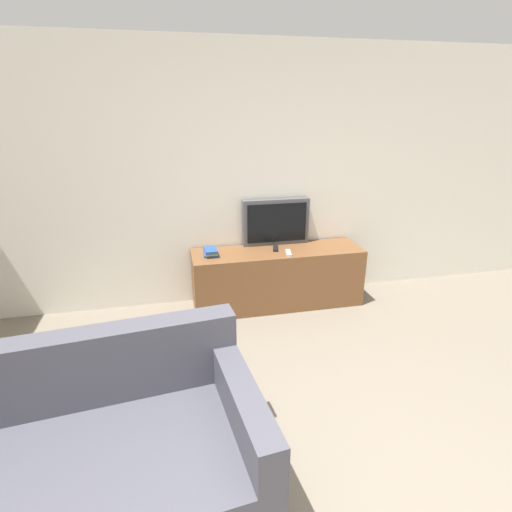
# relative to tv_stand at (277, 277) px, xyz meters

# --- Properties ---
(wall_back) EXTENTS (9.00, 0.06, 2.60)m
(wall_back) POSITION_rel_tv_stand_xyz_m (-0.25, 0.30, 1.00)
(wall_back) COLOR silver
(wall_back) RESTS_ON ground_plane
(tv_stand) EXTENTS (1.76, 0.50, 0.61)m
(tv_stand) POSITION_rel_tv_stand_xyz_m (0.00, 0.00, 0.00)
(tv_stand) COLOR brown
(tv_stand) RESTS_ON ground_plane
(television) EXTENTS (0.71, 0.09, 0.49)m
(television) POSITION_rel_tv_stand_xyz_m (0.03, 0.20, 0.55)
(television) COLOR #4C4C51
(television) RESTS_ON tv_stand
(couch) EXTENTS (1.88, 1.14, 0.88)m
(couch) POSITION_rel_tv_stand_xyz_m (-1.59, -2.11, -0.01)
(couch) COLOR #474751
(couch) RESTS_ON ground_plane
(book_stack) EXTENTS (0.15, 0.20, 0.07)m
(book_stack) POSITION_rel_tv_stand_xyz_m (-0.69, -0.00, 0.34)
(book_stack) COLOR #23478E
(book_stack) RESTS_ON tv_stand
(remote_on_stand) EXTENTS (0.09, 0.19, 0.02)m
(remote_on_stand) POSITION_rel_tv_stand_xyz_m (-0.01, 0.04, 0.32)
(remote_on_stand) COLOR black
(remote_on_stand) RESTS_ON tv_stand
(remote_secondary) EXTENTS (0.08, 0.18, 0.02)m
(remote_secondary) POSITION_rel_tv_stand_xyz_m (0.07, -0.13, 0.32)
(remote_secondary) COLOR #B7B7B7
(remote_secondary) RESTS_ON tv_stand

